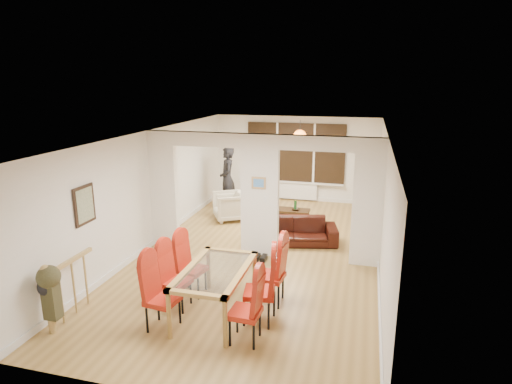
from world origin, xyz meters
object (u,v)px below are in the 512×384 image
at_px(dining_table, 216,292).
at_px(coffee_table, 292,213).
at_px(sofa, 293,231).
at_px(television, 358,211).
at_px(dining_chair_ra, 245,307).
at_px(person, 227,179).
at_px(dining_chair_rb, 259,287).
at_px(armchair, 230,206).
at_px(bottle, 295,205).
at_px(bowl, 295,209).
at_px(dining_chair_la, 162,295).
at_px(dining_chair_rc, 270,272).
at_px(dining_chair_lc, 192,266).
at_px(dining_chair_lb, 176,278).

relative_size(dining_table, coffee_table, 1.81).
relative_size(sofa, television, 1.88).
relative_size(dining_chair_ra, television, 1.01).
height_order(dining_table, person, person).
relative_size(dining_chair_rb, armchair, 1.42).
distance_m(dining_chair_ra, person, 6.49).
height_order(bottle, bowl, bottle).
bearing_deg(dining_table, television, 68.62).
xyz_separation_m(dining_chair_la, dining_chair_rc, (1.38, 1.17, 0.01)).
bearing_deg(coffee_table, dining_chair_rc, -84.55).
bearing_deg(bottle, sofa, -81.90).
xyz_separation_m(dining_chair_rb, bottle, (-0.33, 5.24, -0.22)).
height_order(dining_chair_lc, bottle, dining_chair_lc).
bearing_deg(dining_chair_lb, coffee_table, 89.03).
bearing_deg(television, dining_chair_rc, 173.34).
height_order(dining_chair_lc, armchair, dining_chair_lc).
height_order(dining_table, coffee_table, dining_table).
relative_size(dining_chair_lc, sofa, 0.53).
height_order(dining_table, armchair, dining_table).
distance_m(dining_table, armchair, 4.83).
relative_size(armchair, coffee_table, 0.88).
bearing_deg(dining_chair_rc, dining_chair_ra, -88.93).
xyz_separation_m(dining_table, dining_chair_lb, (-0.70, 0.05, 0.13)).
distance_m(dining_table, person, 5.75).
distance_m(person, bottle, 2.11).
xyz_separation_m(dining_chair_lc, bowl, (1.02, 4.70, -0.28)).
xyz_separation_m(person, coffee_table, (1.93, -0.21, -0.81)).
bearing_deg(sofa, dining_chair_la, -120.41).
height_order(dining_table, sofa, dining_table).
bearing_deg(coffee_table, dining_chair_la, -99.07).
height_order(dining_table, dining_chair_lc, dining_chair_lc).
distance_m(dining_chair_rb, bottle, 5.25).
distance_m(dining_chair_lc, person, 5.05).
height_order(dining_chair_rb, coffee_table, dining_chair_rb).
bearing_deg(armchair, dining_chair_lc, -20.67).
xyz_separation_m(dining_chair_lc, dining_chair_rc, (1.38, 0.05, 0.04)).
height_order(dining_chair_lb, dining_chair_ra, dining_chair_ra).
height_order(dining_chair_la, bowl, dining_chair_la).
relative_size(dining_chair_rc, bottle, 3.79).
bearing_deg(dining_chair_lc, dining_chair_ra, -29.52).
height_order(dining_chair_rc, sofa, dining_chair_rc).
height_order(dining_table, dining_chair_ra, dining_chair_ra).
relative_size(sofa, person, 1.09).
bearing_deg(bowl, armchair, -160.41).
bearing_deg(dining_chair_rb, dining_chair_ra, -106.50).
bearing_deg(dining_chair_lb, armchair, 107.18).
height_order(dining_chair_la, dining_chair_ra, dining_chair_la).
bearing_deg(dining_table, dining_chair_rc, 38.70).
bearing_deg(dining_chair_rc, dining_chair_lc, -172.31).
xyz_separation_m(dining_chair_la, dining_chair_ra, (1.29, -0.01, -0.02)).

